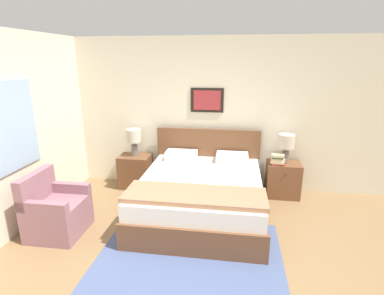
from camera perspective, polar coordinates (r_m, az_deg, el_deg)
The scene contains 15 objects.
ground_plane at distance 3.35m, azimuth -2.95°, elevation -25.34°, with size 16.00×16.00×0.00m, color olive.
wall_back at distance 5.22m, azimuth 2.61°, elevation 6.23°, with size 6.96×0.09×2.60m.
wall_left at distance 4.78m, azimuth -28.14°, elevation 3.35°, with size 0.08×5.04×2.60m.
area_rug_main at distance 3.71m, azimuth -0.58°, elevation -20.47°, with size 2.15×1.79×0.01m.
bed at distance 4.46m, azimuth 1.71°, elevation -8.92°, with size 1.79×2.07×1.08m.
armchair at distance 4.40m, azimuth -24.53°, elevation -11.11°, with size 0.65×0.69×0.84m.
nightstand_near_window at distance 5.49m, azimuth -10.73°, elevation -4.47°, with size 0.54×0.43×0.59m.
nightstand_by_door at distance 5.27m, azimuth 16.91°, elevation -5.84°, with size 0.54×0.43×0.59m.
table_lamp_near_window at distance 5.32m, azimuth -11.01°, elevation 1.85°, with size 0.26×0.26×0.48m.
table_lamp_by_door at distance 5.10m, azimuth 17.51°, elevation 0.72°, with size 0.26×0.26×0.48m.
book_thick_bottom at distance 5.11m, azimuth 15.90°, elevation -2.80°, with size 0.23×0.25×0.02m.
book_hardcover_middle at distance 5.10m, azimuth 15.93°, elevation -2.45°, with size 0.26×0.29×0.04m.
book_novel_upper at distance 5.08m, azimuth 15.97°, elevation -2.04°, with size 0.22×0.24×0.04m.
book_slim_near_top at distance 5.07m, azimuth 16.00°, elevation -1.64°, with size 0.17×0.21×0.04m.
book_paperback_top at distance 5.06m, azimuth 16.03°, elevation -1.25°, with size 0.22×0.28×0.04m.
Camera 1 is at (0.52, -2.44, 2.24)m, focal length 28.00 mm.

